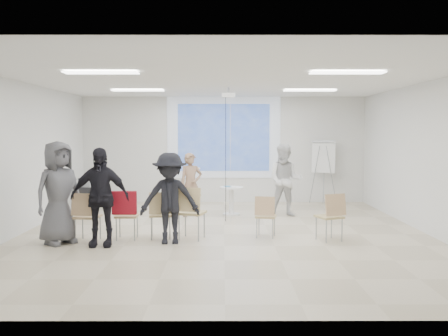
{
  "coord_description": "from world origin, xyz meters",
  "views": [
    {
      "loc": [
        -0.02,
        -9.68,
        2.01
      ],
      "look_at": [
        0.0,
        0.8,
        1.25
      ],
      "focal_mm": 40.0,
      "sensor_mm": 36.0,
      "label": 1
    }
  ],
  "objects_px": {
    "chair_center": "(190,209)",
    "chair_right_far": "(332,213)",
    "chair_left_mid": "(126,212)",
    "audience_left": "(100,190)",
    "player_left": "(191,180)",
    "chair_right_inner": "(265,213)",
    "laptop": "(161,213)",
    "flipchart_easel": "(324,157)",
    "av_cart": "(88,194)",
    "chair_left_inner": "(161,211)",
    "audience_mid": "(170,192)",
    "pedestal_table": "(231,199)",
    "chair_far_left": "(86,213)",
    "audience_outer": "(59,186)",
    "player_right": "(285,176)"
  },
  "relations": [
    {
      "from": "chair_center",
      "to": "chair_right_far",
      "type": "relative_size",
      "value": 1.11
    },
    {
      "from": "chair_left_mid",
      "to": "audience_left",
      "type": "distance_m",
      "value": 0.77
    },
    {
      "from": "chair_left_mid",
      "to": "player_left",
      "type": "bearing_deg",
      "value": 67.51
    },
    {
      "from": "chair_right_inner",
      "to": "laptop",
      "type": "bearing_deg",
      "value": -167.69
    },
    {
      "from": "laptop",
      "to": "flipchart_easel",
      "type": "xyz_separation_m",
      "value": [
        3.99,
        4.52,
        0.82
      ]
    },
    {
      "from": "player_left",
      "to": "chair_left_mid",
      "type": "xyz_separation_m",
      "value": [
        -1.04,
        -2.61,
        -0.34
      ]
    },
    {
      "from": "player_left",
      "to": "av_cart",
      "type": "relative_size",
      "value": 2.16
    },
    {
      "from": "audience_left",
      "to": "chair_right_far",
      "type": "bearing_deg",
      "value": 5.02
    },
    {
      "from": "chair_right_far",
      "to": "flipchart_easel",
      "type": "xyz_separation_m",
      "value": [
        0.82,
        4.84,
        0.77
      ]
    },
    {
      "from": "chair_center",
      "to": "flipchart_easel",
      "type": "distance_m",
      "value": 5.85
    },
    {
      "from": "chair_left_inner",
      "to": "audience_mid",
      "type": "relative_size",
      "value": 0.48
    },
    {
      "from": "laptop",
      "to": "audience_left",
      "type": "xyz_separation_m",
      "value": [
        -0.99,
        -0.66,
        0.52
      ]
    },
    {
      "from": "pedestal_table",
      "to": "chair_left_mid",
      "type": "xyz_separation_m",
      "value": [
        -2.0,
        -2.74,
        0.13
      ]
    },
    {
      "from": "chair_far_left",
      "to": "audience_mid",
      "type": "distance_m",
      "value": 1.6
    },
    {
      "from": "pedestal_table",
      "to": "audience_outer",
      "type": "bearing_deg",
      "value": -136.09
    },
    {
      "from": "audience_outer",
      "to": "av_cart",
      "type": "distance_m",
      "value": 4.38
    },
    {
      "from": "player_left",
      "to": "audience_left",
      "type": "distance_m",
      "value": 3.4
    },
    {
      "from": "chair_left_mid",
      "to": "chair_left_inner",
      "type": "bearing_deg",
      "value": 6.42
    },
    {
      "from": "chair_center",
      "to": "chair_left_mid",
      "type": "bearing_deg",
      "value": -165.44
    },
    {
      "from": "pedestal_table",
      "to": "flipchart_easel",
      "type": "xyz_separation_m",
      "value": [
        2.61,
        1.96,
        0.91
      ]
    },
    {
      "from": "chair_left_mid",
      "to": "flipchart_easel",
      "type": "xyz_separation_m",
      "value": [
        4.61,
        4.7,
        0.78
      ]
    },
    {
      "from": "pedestal_table",
      "to": "audience_outer",
      "type": "xyz_separation_m",
      "value": [
        -3.15,
        -3.03,
        0.64
      ]
    },
    {
      "from": "player_right",
      "to": "chair_right_far",
      "type": "relative_size",
      "value": 2.13
    },
    {
      "from": "pedestal_table",
      "to": "audience_left",
      "type": "relative_size",
      "value": 0.36
    },
    {
      "from": "chair_left_mid",
      "to": "audience_outer",
      "type": "bearing_deg",
      "value": -166.62
    },
    {
      "from": "audience_mid",
      "to": "audience_outer",
      "type": "relative_size",
      "value": 0.9
    },
    {
      "from": "player_right",
      "to": "av_cart",
      "type": "xyz_separation_m",
      "value": [
        -5.09,
        1.33,
        -0.59
      ]
    },
    {
      "from": "laptop",
      "to": "chair_far_left",
      "type": "bearing_deg",
      "value": 7.76
    },
    {
      "from": "chair_center",
      "to": "chair_left_inner",
      "type": "bearing_deg",
      "value": -173.06
    },
    {
      "from": "player_left",
      "to": "flipchart_easel",
      "type": "bearing_deg",
      "value": 8.76
    },
    {
      "from": "laptop",
      "to": "av_cart",
      "type": "distance_m",
      "value": 4.51
    },
    {
      "from": "chair_center",
      "to": "flipchart_easel",
      "type": "relative_size",
      "value": 0.56
    },
    {
      "from": "pedestal_table",
      "to": "flipchart_easel",
      "type": "height_order",
      "value": "flipchart_easel"
    },
    {
      "from": "chair_left_inner",
      "to": "chair_center",
      "type": "distance_m",
      "value": 0.57
    },
    {
      "from": "flipchart_easel",
      "to": "chair_center",
      "type": "bearing_deg",
      "value": -108.58
    },
    {
      "from": "audience_mid",
      "to": "audience_outer",
      "type": "xyz_separation_m",
      "value": [
        -1.99,
        -0.01,
        0.11
      ]
    },
    {
      "from": "laptop",
      "to": "audience_mid",
      "type": "bearing_deg",
      "value": 109.42
    },
    {
      "from": "player_left",
      "to": "chair_center",
      "type": "height_order",
      "value": "player_left"
    },
    {
      "from": "audience_outer",
      "to": "chair_left_mid",
      "type": "bearing_deg",
      "value": -34.09
    },
    {
      "from": "pedestal_table",
      "to": "chair_center",
      "type": "bearing_deg",
      "value": -106.45
    },
    {
      "from": "chair_far_left",
      "to": "chair_right_far",
      "type": "height_order",
      "value": "chair_far_left"
    },
    {
      "from": "chair_right_far",
      "to": "av_cart",
      "type": "bearing_deg",
      "value": 121.96
    },
    {
      "from": "chair_center",
      "to": "chair_right_far",
      "type": "distance_m",
      "value": 2.6
    },
    {
      "from": "chair_left_inner",
      "to": "av_cart",
      "type": "distance_m",
      "value": 4.6
    },
    {
      "from": "laptop",
      "to": "audience_outer",
      "type": "bearing_deg",
      "value": 8.45
    },
    {
      "from": "pedestal_table",
      "to": "chair_far_left",
      "type": "height_order",
      "value": "chair_far_left"
    },
    {
      "from": "chair_center",
      "to": "audience_left",
      "type": "bearing_deg",
      "value": -148.4
    },
    {
      "from": "chair_far_left",
      "to": "chair_right_far",
      "type": "relative_size",
      "value": 1.02
    },
    {
      "from": "audience_mid",
      "to": "flipchart_easel",
      "type": "xyz_separation_m",
      "value": [
        3.77,
        4.98,
        0.37
      ]
    },
    {
      "from": "chair_center",
      "to": "chair_right_inner",
      "type": "bearing_deg",
      "value": 21.31
    }
  ]
}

